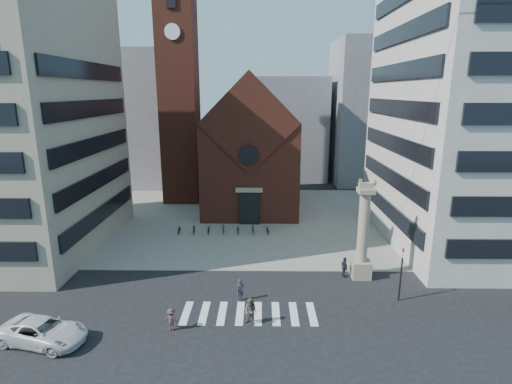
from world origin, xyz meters
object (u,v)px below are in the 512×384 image
white_car (43,332)px  scooter_0 (179,229)px  lion_column (363,239)px  pedestrian_2 (344,267)px  pedestrian_1 (251,312)px  pedestrian_0 (240,290)px  traffic_light (401,273)px

white_car → scooter_0: size_ratio=3.21×
lion_column → pedestrian_2: size_ratio=4.76×
pedestrian_2 → scooter_0: (-16.42, 10.67, -0.40)m
pedestrian_2 → lion_column: bearing=-100.5°
pedestrian_2 → pedestrian_1: bearing=119.3°
pedestrian_0 → traffic_light: bearing=-35.6°
lion_column → white_car: (-22.46, -9.61, -2.68)m
pedestrian_1 → scooter_0: pedestrian_1 is taller
lion_column → traffic_light: (1.99, -4.00, -1.17)m
pedestrian_2 → scooter_0: size_ratio=1.04×
pedestrian_2 → traffic_light: bearing=-152.6°
pedestrian_0 → pedestrian_1: 3.36m
lion_column → pedestrian_1: size_ratio=4.48×
pedestrian_0 → pedestrian_1: size_ratio=0.90×
traffic_light → pedestrian_1: traffic_light is taller
lion_column → white_car: lion_column is taller
scooter_0 → pedestrian_2: bearing=-37.6°
traffic_light → white_car: bearing=-167.1°
pedestrian_1 → pedestrian_2: (7.88, 7.31, -0.06)m
white_car → traffic_light: bearing=-64.3°
white_car → pedestrian_2: pedestrian_2 is taller
pedestrian_0 → pedestrian_2: bearing=-11.4°
lion_column → pedestrian_0: bearing=-157.8°
traffic_light → pedestrian_0: (-12.17, -0.15, -1.41)m
white_car → pedestrian_0: pedestrian_0 is taller
traffic_light → white_car: 25.13m
white_car → pedestrian_0: bearing=-53.2°
pedestrian_1 → scooter_0: 19.92m
pedestrian_1 → scooter_0: bearing=144.4°
traffic_light → pedestrian_0: 12.25m
lion_column → pedestrian_1: 12.13m
pedestrian_0 → white_car: bearing=167.7°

